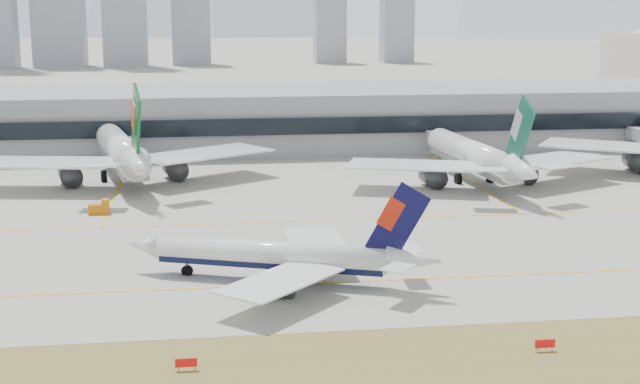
{
  "coord_description": "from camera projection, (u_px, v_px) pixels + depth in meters",
  "views": [
    {
      "loc": [
        -22.79,
        -116.65,
        35.65
      ],
      "look_at": [
        -4.1,
        18.0,
        7.5
      ],
      "focal_mm": 50.0,
      "sensor_mm": 36.0,
      "label": 1
    }
  ],
  "objects": [
    {
      "name": "widebody_cathay",
      "position": [
        477.0,
        158.0,
        182.88
      ],
      "size": [
        57.75,
        56.64,
        20.63
      ],
      "rotation": [
        0.0,
        0.0,
        1.64
      ],
      "color": "white",
      "rests_on": "ground"
    },
    {
      "name": "ground",
      "position": [
        367.0,
        270.0,
        123.44
      ],
      "size": [
        3000.0,
        3000.0,
        0.0
      ],
      "primitive_type": "plane",
      "color": "gray",
      "rests_on": "ground"
    },
    {
      "name": "gse_b",
      "position": [
        100.0,
        208.0,
        156.9
      ],
      "size": [
        3.55,
        2.0,
        2.6
      ],
      "color": "orange",
      "rests_on": "ground"
    },
    {
      "name": "hold_sign_right",
      "position": [
        545.0,
        344.0,
        93.97
      ],
      "size": [
        2.2,
        0.15,
        1.35
      ],
      "color": "red",
      "rests_on": "ground"
    },
    {
      "name": "terminal",
      "position": [
        285.0,
        117.0,
        233.3
      ],
      "size": [
        280.0,
        43.1,
        15.0
      ],
      "color": "gray",
      "rests_on": "ground"
    },
    {
      "name": "widebody_eva",
      "position": [
        122.0,
        153.0,
        185.39
      ],
      "size": [
        62.3,
        61.88,
        22.67
      ],
      "rotation": [
        0.0,
        0.0,
        1.78
      ],
      "color": "white",
      "rests_on": "ground"
    },
    {
      "name": "taxiing_airliner",
      "position": [
        282.0,
        257.0,
        117.45
      ],
      "size": [
        41.2,
        34.84,
        14.44
      ],
      "rotation": [
        0.0,
        0.0,
        2.77
      ],
      "color": "white",
      "rests_on": "ground"
    },
    {
      "name": "hold_sign_left",
      "position": [
        186.0,
        363.0,
        88.92
      ],
      "size": [
        2.2,
        0.15,
        1.35
      ],
      "color": "red",
      "rests_on": "ground"
    }
  ]
}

